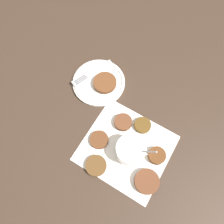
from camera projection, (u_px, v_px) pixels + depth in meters
name	position (u px, v px, depth m)	size (l,w,h in m)	color
ground_plane	(126.00, 148.00, 0.75)	(4.00, 4.00, 0.00)	#38281E
napkin	(127.00, 149.00, 0.74)	(0.33, 0.32, 0.00)	white
sauce_bowl	(131.00, 151.00, 0.71)	(0.12, 0.10, 0.11)	white
fritter_0	(99.00, 140.00, 0.75)	(0.06, 0.06, 0.01)	brown
fritter_1	(157.00, 156.00, 0.72)	(0.06, 0.06, 0.02)	#5A341A
fritter_2	(123.00, 122.00, 0.77)	(0.06, 0.06, 0.02)	brown
fritter_3	(143.00, 125.00, 0.76)	(0.06, 0.06, 0.01)	brown
fritter_4	(147.00, 182.00, 0.69)	(0.08, 0.08, 0.02)	brown
fritter_5	(96.00, 166.00, 0.71)	(0.07, 0.07, 0.01)	brown
serving_plate	(99.00, 82.00, 0.83)	(0.20, 0.20, 0.02)	white
fritter_on_plate	(105.00, 83.00, 0.81)	(0.09, 0.09, 0.01)	brown
fork	(88.00, 75.00, 0.83)	(0.11, 0.16, 0.00)	silver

